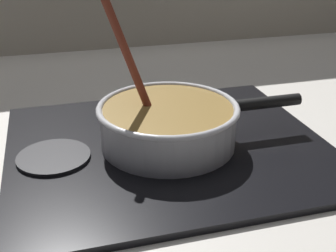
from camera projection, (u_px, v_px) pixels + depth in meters
ground at (111, 192)px, 0.70m from camera, size 2.40×1.60×0.04m
hob_plate at (168, 147)px, 0.79m from camera, size 0.56×0.48×0.01m
burner_ring at (168, 142)px, 0.78m from camera, size 0.20×0.20×0.01m
spare_burner at (54, 157)px, 0.74m from camera, size 0.12×0.12×0.01m
cooking_pan at (169, 123)px, 0.77m from camera, size 0.38×0.25×0.26m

